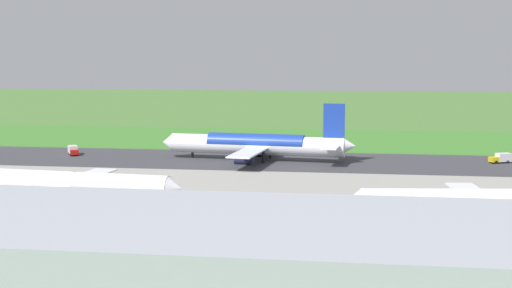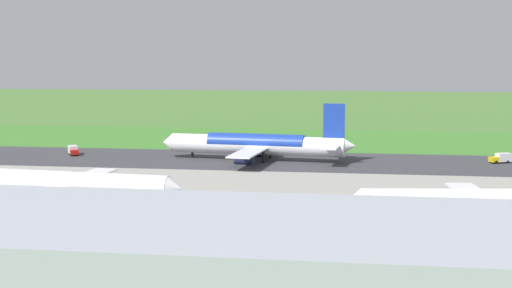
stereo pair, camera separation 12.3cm
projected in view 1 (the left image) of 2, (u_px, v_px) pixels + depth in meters
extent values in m
plane|color=#477233|center=(257.00, 160.00, 187.53)|extent=(800.00, 800.00, 0.00)
cube|color=#38383D|center=(257.00, 160.00, 187.52)|extent=(600.00, 36.14, 0.06)
cube|color=gray|center=(208.00, 211.00, 125.45)|extent=(440.00, 110.00, 0.05)
cube|color=#3C782B|center=(275.00, 141.00, 230.48)|extent=(600.00, 80.00, 0.04)
cylinder|color=white|center=(256.00, 145.00, 187.05)|extent=(48.28, 10.30, 5.20)
cone|color=white|center=(168.00, 142.00, 193.30)|extent=(3.51, 5.23, 4.94)
cone|color=white|center=(349.00, 146.00, 180.80)|extent=(3.95, 4.77, 4.42)
cube|color=#19389E|center=(334.00, 121.00, 180.99)|extent=(5.62, 1.10, 9.00)
cube|color=white|center=(331.00, 147.00, 176.48)|extent=(4.94, 9.38, 0.36)
cube|color=white|center=(337.00, 142.00, 187.06)|extent=(4.94, 9.38, 0.36)
cube|color=white|center=(249.00, 152.00, 176.28)|extent=(8.32, 22.52, 0.35)
cube|color=white|center=(269.00, 142.00, 197.43)|extent=(8.32, 22.52, 0.35)
cylinder|color=#23284C|center=(243.00, 159.00, 180.56)|extent=(4.77, 3.26, 2.80)
cylinder|color=#23284C|center=(257.00, 152.00, 194.98)|extent=(4.77, 3.26, 2.80)
cylinder|color=black|center=(192.00, 152.00, 191.83)|extent=(0.70, 0.70, 3.42)
cylinder|color=black|center=(263.00, 157.00, 182.78)|extent=(0.70, 0.70, 3.42)
cylinder|color=black|center=(270.00, 153.00, 190.47)|extent=(0.70, 0.70, 3.42)
cylinder|color=#19389E|center=(256.00, 143.00, 186.98)|extent=(26.81, 8.02, 5.23)
cylinder|color=white|center=(484.00, 202.00, 116.12)|extent=(41.72, 9.78, 4.49)
cone|color=white|center=(353.00, 201.00, 116.43)|extent=(3.12, 4.57, 4.27)
cube|color=white|center=(509.00, 217.00, 106.72)|extent=(7.58, 19.52, 0.30)
cube|color=white|center=(473.00, 193.00, 125.59)|extent=(7.58, 19.52, 0.30)
cylinder|color=black|center=(484.00, 219.00, 116.49)|extent=(0.69, 0.69, 1.38)
cylinder|color=white|center=(66.00, 183.00, 133.36)|extent=(42.26, 8.77, 4.55)
cone|color=white|center=(175.00, 188.00, 128.02)|extent=(3.05, 4.57, 4.32)
cube|color=white|center=(86.00, 176.00, 142.89)|extent=(7.17, 19.69, 0.31)
cube|color=white|center=(35.00, 194.00, 124.35)|extent=(7.17, 19.69, 0.31)
cylinder|color=black|center=(67.00, 198.00, 133.73)|extent=(0.70, 0.70, 1.40)
cube|color=#334C60|center=(53.00, 258.00, 66.20)|extent=(126.61, 0.16, 5.62)
cube|color=#B21914|center=(74.00, 152.00, 195.77)|extent=(3.03, 3.03, 1.30)
cube|color=silver|center=(73.00, 149.00, 198.26)|extent=(3.96, 4.44, 2.20)
cylinder|color=black|center=(78.00, 154.00, 196.25)|extent=(0.73, 0.92, 0.90)
cylinder|color=black|center=(71.00, 155.00, 195.46)|extent=(0.73, 0.92, 0.90)
cylinder|color=black|center=(76.00, 153.00, 199.34)|extent=(0.73, 0.92, 0.90)
cylinder|color=black|center=(69.00, 153.00, 198.55)|extent=(0.73, 0.92, 0.90)
cube|color=gray|center=(71.00, 176.00, 158.57)|extent=(3.69, 4.53, 0.75)
cube|color=#2D333D|center=(72.00, 173.00, 158.65)|extent=(2.58, 2.76, 0.55)
cylinder|color=black|center=(69.00, 179.00, 157.01)|extent=(0.52, 0.66, 0.64)
cylinder|color=black|center=(64.00, 178.00, 158.07)|extent=(0.52, 0.66, 0.64)
cylinder|color=black|center=(79.00, 177.00, 159.17)|extent=(0.52, 0.66, 0.64)
cylinder|color=black|center=(74.00, 177.00, 160.23)|extent=(0.52, 0.66, 0.64)
cube|color=gold|center=(494.00, 159.00, 182.00)|extent=(2.88, 2.88, 1.30)
cube|color=silver|center=(503.00, 157.00, 182.64)|extent=(4.39, 3.58, 2.20)
cylinder|color=black|center=(496.00, 162.00, 181.12)|extent=(0.95, 0.62, 0.90)
cylinder|color=black|center=(492.00, 161.00, 183.04)|extent=(0.95, 0.62, 0.90)
cylinder|color=black|center=(508.00, 162.00, 181.96)|extent=(0.95, 0.62, 0.90)
cylinder|color=black|center=(503.00, 161.00, 183.88)|extent=(0.95, 0.62, 0.90)
cylinder|color=slate|center=(245.00, 139.00, 227.60)|extent=(0.10, 0.10, 2.01)
cube|color=red|center=(245.00, 135.00, 227.46)|extent=(0.60, 0.04, 0.60)
cone|color=orange|center=(228.00, 141.00, 230.40)|extent=(0.40, 0.40, 0.55)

